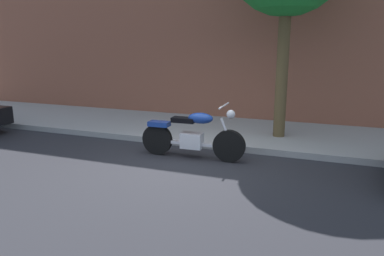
# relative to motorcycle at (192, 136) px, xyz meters

# --- Properties ---
(ground_plane) EXTENTS (60.00, 60.00, 0.00)m
(ground_plane) POSITION_rel_motorcycle_xyz_m (0.02, -0.54, -0.47)
(ground_plane) COLOR #28282D
(sidewalk) EXTENTS (19.99, 3.04, 0.14)m
(sidewalk) POSITION_rel_motorcycle_xyz_m (0.02, 2.24, -0.40)
(sidewalk) COLOR #999999
(sidewalk) RESTS_ON ground
(motorcycle) EXTENTS (2.21, 0.70, 1.15)m
(motorcycle) POSITION_rel_motorcycle_xyz_m (0.00, 0.00, 0.00)
(motorcycle) COLOR black
(motorcycle) RESTS_ON ground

